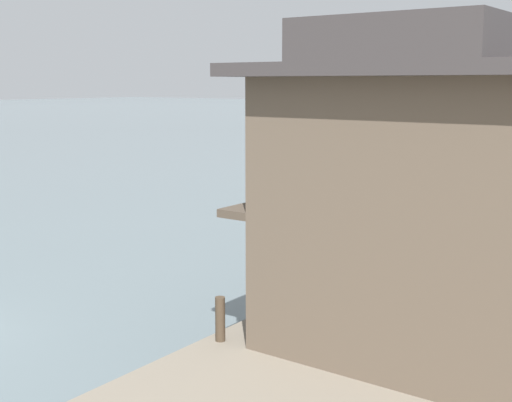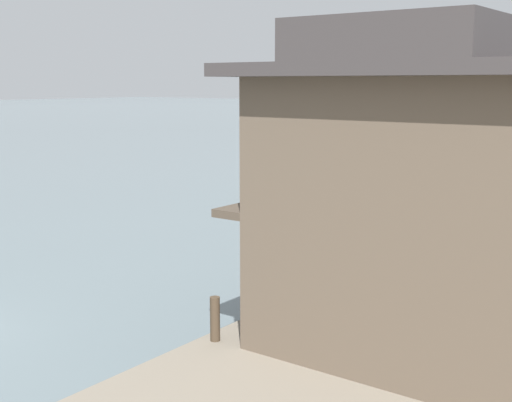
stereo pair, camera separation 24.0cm
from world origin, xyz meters
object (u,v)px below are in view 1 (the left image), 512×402
object	(u,v)px
boat_moored_second	(503,194)
mooring_post_dock_near	(220,319)
house_waterfront_nearest	(435,193)
boat_moored_far	(464,210)
boat_midriver_upstream	(352,178)
mooring_post_dock_mid	(365,259)
boat_midriver_drifting	(306,272)
boat_moored_third	(450,163)

from	to	relation	value
boat_moored_second	mooring_post_dock_near	distance (m)	27.13
house_waterfront_nearest	boat_moored_far	bearing A→B (deg)	107.22
house_waterfront_nearest	mooring_post_dock_near	world-z (taller)	house_waterfront_nearest
boat_midriver_upstream	mooring_post_dock_mid	size ratio (longest dim) A/B	6.67
boat_moored_far	boat_midriver_upstream	size ratio (longest dim) A/B	0.91
boat_midriver_drifting	boat_midriver_upstream	distance (m)	21.85
boat_midriver_drifting	boat_moored_second	bearing A→B (deg)	88.89
boat_moored_far	boat_midriver_upstream	world-z (taller)	boat_moored_far
boat_moored_far	boat_midriver_drifting	xyz separation A→B (m)	(-0.54, -12.80, -0.11)
boat_moored_second	boat_moored_third	size ratio (longest dim) A/B	0.87
boat_moored_far	boat_midriver_upstream	xyz separation A→B (m)	(-9.56, 7.11, -0.08)
mooring_post_dock_near	mooring_post_dock_mid	xyz separation A→B (m)	(0.00, 6.28, -0.09)
boat_moored_far	boat_moored_second	bearing A→B (deg)	91.43
boat_moored_second	boat_midriver_upstream	xyz separation A→B (m)	(-9.39, 0.51, 0.05)
boat_midriver_upstream	mooring_post_dock_near	xyz separation A→B (m)	(11.74, -27.50, 1.21)
boat_midriver_upstream	mooring_post_dock_mid	distance (m)	24.28
boat_moored_second	boat_moored_third	distance (m)	14.30
mooring_post_dock_near	boat_moored_second	bearing A→B (deg)	94.97
boat_moored_second	boat_moored_far	xyz separation A→B (m)	(0.17, -6.61, 0.13)
boat_moored_far	mooring_post_dock_near	xyz separation A→B (m)	(2.18, -20.39, 1.13)
mooring_post_dock_mid	boat_moored_far	bearing A→B (deg)	98.78
house_waterfront_nearest	mooring_post_dock_near	bearing A→B (deg)	-145.28
boat_moored_third	mooring_post_dock_mid	distance (m)	34.37
boat_moored_third	mooring_post_dock_near	size ratio (longest dim) A/B	5.89
mooring_post_dock_near	boat_moored_far	bearing A→B (deg)	96.11
mooring_post_dock_mid	house_waterfront_nearest	bearing A→B (deg)	-48.96
boat_midriver_drifting	mooring_post_dock_near	world-z (taller)	mooring_post_dock_near
boat_midriver_drifting	mooring_post_dock_near	bearing A→B (deg)	-70.29
boat_midriver_drifting	mooring_post_dock_mid	size ratio (longest dim) A/B	6.01
boat_moored_third	boat_midriver_upstream	world-z (taller)	boat_midriver_upstream
boat_moored_second	boat_moored_far	size ratio (longest dim) A/B	1.06
boat_midriver_drifting	house_waterfront_nearest	world-z (taller)	house_waterfront_nearest
boat_midriver_drifting	house_waterfront_nearest	size ratio (longest dim) A/B	0.65
boat_moored_third	mooring_post_dock_mid	xyz separation A→B (m)	(9.80, -32.92, 1.17)
boat_moored_third	boat_moored_far	distance (m)	20.29
mooring_post_dock_near	boat_midriver_upstream	bearing A→B (deg)	113.11
boat_midriver_drifting	boat_moored_far	bearing A→B (deg)	87.59
boat_moored_second	mooring_post_dock_near	world-z (taller)	mooring_post_dock_near
boat_midriver_upstream	house_waterfront_nearest	xyz separation A→B (m)	(15.15, -25.14, 3.77)
house_waterfront_nearest	mooring_post_dock_mid	world-z (taller)	house_waterfront_nearest
mooring_post_dock_mid	mooring_post_dock_near	bearing A→B (deg)	-90.00
boat_midriver_drifting	mooring_post_dock_mid	world-z (taller)	mooring_post_dock_mid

